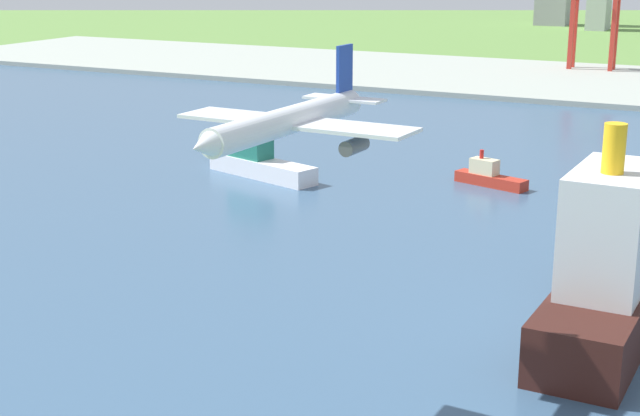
{
  "coord_description": "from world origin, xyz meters",
  "views": [
    {
      "loc": [
        49.25,
        21.1,
        65.24
      ],
      "look_at": [
        -16.78,
        152.66,
        24.23
      ],
      "focal_mm": 52.79,
      "sensor_mm": 36.0,
      "label": 1
    }
  ],
  "objects_px": {
    "airplane_landing": "(288,122)",
    "port_crane_red": "(594,10)",
    "cargo_ship": "(613,272)",
    "tugboat_small": "(489,176)",
    "ferry_boat": "(258,158)"
  },
  "relations": [
    {
      "from": "airplane_landing",
      "to": "port_crane_red",
      "type": "bearing_deg",
      "value": 95.42
    },
    {
      "from": "cargo_ship",
      "to": "tugboat_small",
      "type": "bearing_deg",
      "value": 118.26
    },
    {
      "from": "ferry_boat",
      "to": "port_crane_red",
      "type": "relative_size",
      "value": 0.84
    },
    {
      "from": "tugboat_small",
      "to": "cargo_ship",
      "type": "relative_size",
      "value": 0.34
    },
    {
      "from": "cargo_ship",
      "to": "port_crane_red",
      "type": "distance_m",
      "value": 358.4
    },
    {
      "from": "tugboat_small",
      "to": "ferry_boat",
      "type": "bearing_deg",
      "value": -163.29
    },
    {
      "from": "ferry_boat",
      "to": "cargo_ship",
      "type": "relative_size",
      "value": 0.59
    },
    {
      "from": "airplane_landing",
      "to": "cargo_ship",
      "type": "relative_size",
      "value": 0.58
    },
    {
      "from": "tugboat_small",
      "to": "port_crane_red",
      "type": "relative_size",
      "value": 0.48
    },
    {
      "from": "cargo_ship",
      "to": "port_crane_red",
      "type": "xyz_separation_m",
      "value": [
        -72.43,
        350.3,
        22.27
      ]
    },
    {
      "from": "cargo_ship",
      "to": "ferry_boat",
      "type": "bearing_deg",
      "value": 147.37
    },
    {
      "from": "airplane_landing",
      "to": "tugboat_small",
      "type": "xyz_separation_m",
      "value": [
        -15.37,
        146.11,
        -40.58
      ]
    },
    {
      "from": "port_crane_red",
      "to": "cargo_ship",
      "type": "bearing_deg",
      "value": -78.32
    },
    {
      "from": "tugboat_small",
      "to": "port_crane_red",
      "type": "bearing_deg",
      "value": 95.09
    },
    {
      "from": "airplane_landing",
      "to": "ferry_boat",
      "type": "height_order",
      "value": "airplane_landing"
    }
  ]
}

